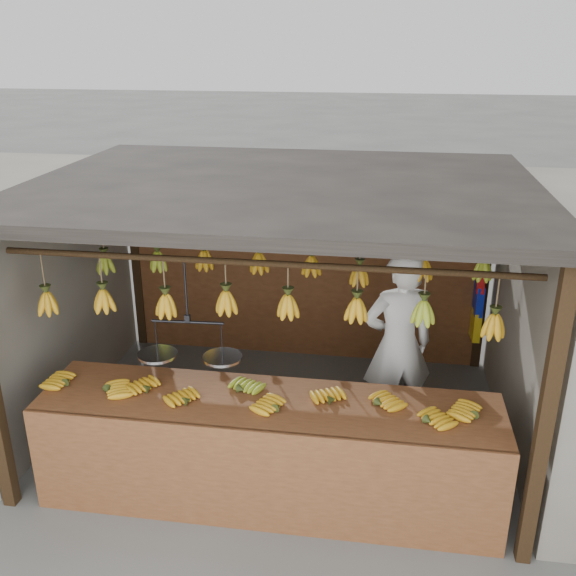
# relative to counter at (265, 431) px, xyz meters

# --- Properties ---
(ground) EXTENTS (80.00, 80.00, 0.00)m
(ground) POSITION_rel_counter_xyz_m (-0.06, 1.23, -0.71)
(ground) COLOR #5B5B57
(stall) EXTENTS (4.30, 3.30, 2.40)m
(stall) POSITION_rel_counter_xyz_m (-0.06, 1.56, 1.26)
(stall) COLOR black
(stall) RESTS_ON ground
(counter) EXTENTS (3.63, 0.83, 0.96)m
(counter) POSITION_rel_counter_xyz_m (0.00, 0.00, 0.00)
(counter) COLOR brown
(counter) RESTS_ON ground
(hanging_bananas) EXTENTS (3.61, 2.18, 0.40)m
(hanging_bananas) POSITION_rel_counter_xyz_m (-0.06, 1.23, 0.91)
(hanging_bananas) COLOR orange
(hanging_bananas) RESTS_ON ground
(balance_scale) EXTENTS (0.83, 0.33, 0.82)m
(balance_scale) POSITION_rel_counter_xyz_m (-0.64, 0.23, 0.51)
(balance_scale) COLOR black
(balance_scale) RESTS_ON ground
(vendor) EXTENTS (0.77, 0.62, 1.82)m
(vendor) POSITION_rel_counter_xyz_m (1.01, 1.25, 0.20)
(vendor) COLOR white
(vendor) RESTS_ON ground
(bag_bundles) EXTENTS (0.08, 0.26, 1.18)m
(bag_bundles) POSITION_rel_counter_xyz_m (1.88, 2.58, 0.29)
(bag_bundles) COLOR #199926
(bag_bundles) RESTS_ON ground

